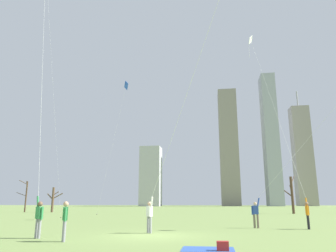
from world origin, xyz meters
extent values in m
plane|color=#7A934C|center=(0.00, 0.00, 0.00)|extent=(400.00, 400.00, 0.00)
cylinder|color=black|center=(8.69, 5.12, 0.42)|extent=(0.14, 0.14, 0.85)
cylinder|color=black|center=(8.74, 5.33, 0.42)|extent=(0.14, 0.14, 0.85)
cube|color=orange|center=(8.71, 5.23, 1.12)|extent=(0.27, 0.37, 0.54)
sphere|color=#9E7051|center=(8.71, 5.23, 1.51)|extent=(0.22, 0.22, 0.22)
cylinder|color=orange|center=(8.67, 5.02, 1.09)|extent=(0.09, 0.09, 0.55)
cylinder|color=orange|center=(8.76, 5.43, 1.59)|extent=(0.13, 0.22, 0.56)
cube|color=white|center=(7.46, 15.57, 18.23)|extent=(0.46, 1.13, 1.09)
cylinder|color=black|center=(7.46, 15.57, 18.23)|extent=(0.39, 0.07, 0.68)
cylinder|color=white|center=(7.24, 15.54, 17.02)|extent=(0.02, 0.02, 1.61)
cylinder|color=silver|center=(8.11, 10.50, 10.04)|extent=(1.31, 10.14, 16.39)
cylinder|color=#726656|center=(5.58, 5.69, 0.42)|extent=(0.14, 0.14, 0.85)
cylinder|color=#726656|center=(5.80, 5.71, 0.42)|extent=(0.14, 0.14, 0.85)
cube|color=#2D4CA5|center=(5.69, 5.70, 1.12)|extent=(0.36, 0.23, 0.54)
sphere|color=beige|center=(5.69, 5.70, 1.51)|extent=(0.22, 0.22, 0.22)
cylinder|color=#2D4CA5|center=(5.48, 5.68, 1.09)|extent=(0.09, 0.09, 0.55)
cylinder|color=#2D4CA5|center=(5.90, 5.72, 1.59)|extent=(0.21, 0.11, 0.56)
cylinder|color=gray|center=(-4.80, -1.83, 0.42)|extent=(0.14, 0.14, 0.85)
cylinder|color=gray|center=(-4.99, -1.72, 0.42)|extent=(0.14, 0.14, 0.85)
cube|color=#338C4C|center=(-4.89, -1.78, 1.12)|extent=(0.39, 0.35, 0.54)
sphere|color=brown|center=(-4.89, -1.78, 1.51)|extent=(0.22, 0.22, 0.22)
cylinder|color=#338C4C|center=(-4.71, -1.88, 1.09)|extent=(0.09, 0.09, 0.55)
cylinder|color=#338C4C|center=(-5.07, -1.67, 1.59)|extent=(0.22, 0.18, 0.56)
cylinder|color=silver|center=(-7.51, 1.52, 11.91)|extent=(4.89, 6.40, 20.14)
cylinder|color=gray|center=(-0.45, 1.46, 0.42)|extent=(0.14, 0.14, 0.85)
cylinder|color=gray|center=(-0.30, 1.30, 0.42)|extent=(0.14, 0.14, 0.85)
cube|color=white|center=(-0.37, 1.38, 1.12)|extent=(0.38, 0.38, 0.54)
sphere|color=tan|center=(-0.37, 1.38, 1.51)|extent=(0.22, 0.22, 0.22)
cylinder|color=white|center=(-0.52, 1.53, 1.09)|extent=(0.09, 0.09, 0.55)
cylinder|color=white|center=(-0.23, 1.23, 1.59)|extent=(0.20, 0.21, 0.56)
cylinder|color=gray|center=(-3.10, -2.93, 0.42)|extent=(0.14, 0.14, 0.85)
cylinder|color=gray|center=(-3.20, -2.73, 0.42)|extent=(0.14, 0.14, 0.85)
cube|color=#338C4C|center=(-3.15, -2.83, 1.12)|extent=(0.33, 0.39, 0.54)
sphere|color=tan|center=(-3.15, -2.83, 1.51)|extent=(0.22, 0.22, 0.22)
cylinder|color=#338C4C|center=(-3.06, -3.02, 1.09)|extent=(0.09, 0.09, 0.55)
cylinder|color=#338C4C|center=(-3.25, -2.64, 1.09)|extent=(0.09, 0.09, 0.55)
cylinder|color=silver|center=(-14.51, 16.43, 13.54)|extent=(2.97, 2.11, 27.00)
cylinder|color=#3F3833|center=(-13.04, 17.48, 0.04)|extent=(0.10, 0.10, 0.08)
cube|color=blue|center=(-8.33, 24.53, 17.29)|extent=(0.85, 1.05, 1.26)
cylinder|color=black|center=(-8.33, 24.53, 17.29)|extent=(0.22, 0.35, 0.80)
cylinder|color=silver|center=(-10.43, 25.80, 8.66)|extent=(4.21, 2.56, 17.25)
cylinder|color=#3F3833|center=(-12.53, 27.07, 0.04)|extent=(0.10, 0.10, 0.08)
cube|color=#3359B2|center=(2.78, -4.30, 0.01)|extent=(1.80, 1.40, 0.01)
cube|color=#B22626|center=(3.28, -4.60, 0.16)|extent=(0.40, 0.28, 0.30)
cylinder|color=#4C3828|center=(14.68, 34.66, 2.69)|extent=(0.38, 0.38, 5.39)
cylinder|color=#4C3828|center=(14.72, 35.35, 3.55)|extent=(0.24, 1.48, 1.35)
cylinder|color=#4C3828|center=(14.22, 35.07, 2.91)|extent=(1.10, 1.01, 1.06)
cylinder|color=#4C3828|center=(15.09, 35.26, 4.94)|extent=(0.98, 1.34, 1.40)
cylinder|color=#4C3828|center=(-29.10, 37.20, 2.61)|extent=(0.24, 0.24, 5.21)
cylinder|color=#4C3828|center=(-29.98, 37.13, 3.01)|extent=(1.80, 0.22, 0.68)
cylinder|color=#4C3828|center=(-28.92, 36.81, 4.10)|extent=(0.47, 0.88, 0.70)
cylinder|color=#4C3828|center=(-29.36, 36.37, 5.01)|extent=(0.64, 1.72, 0.72)
cylinder|color=#4C3828|center=(-28.81, 36.55, 4.79)|extent=(0.69, 1.39, 0.79)
cylinder|color=brown|center=(-24.08, 37.08, 2.08)|extent=(0.39, 0.39, 4.16)
cylinder|color=brown|center=(-24.63, 37.17, 2.58)|extent=(1.26, 0.38, 1.11)
cylinder|color=brown|center=(-23.65, 37.19, 3.14)|extent=(0.95, 0.36, 0.68)
cylinder|color=brown|center=(-23.29, 37.24, 2.71)|extent=(1.67, 0.50, 1.03)
cube|color=#9EA3AD|center=(32.64, 147.56, 32.95)|extent=(6.79, 10.68, 65.89)
cube|color=#B2B2B7|center=(-25.94, 135.88, 13.91)|extent=(9.61, 8.77, 27.81)
cube|color=gray|center=(12.09, 152.61, 30.03)|extent=(9.36, 11.35, 60.05)
cube|color=gray|center=(49.92, 157.65, 25.69)|extent=(9.09, 7.77, 51.38)
cylinder|color=#99999E|center=(49.92, 157.65, 55.93)|extent=(0.80, 0.80, 9.10)
camera|label=1|loc=(3.00, -16.11, 1.56)|focal=34.47mm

